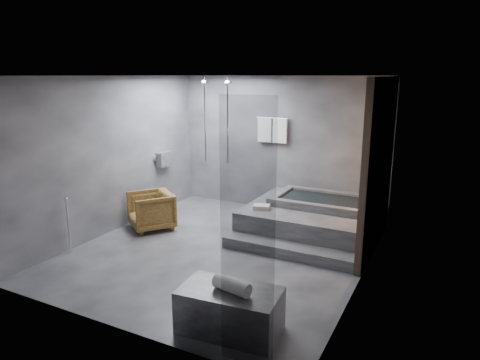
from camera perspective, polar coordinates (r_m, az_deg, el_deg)
The scene contains 7 objects.
room at distance 6.71m, azimuth 1.43°, elevation 4.57°, with size 5.00×5.04×2.82m.
tub_deck at distance 7.93m, azimuth 9.45°, elevation -5.19°, with size 2.20×2.00×0.50m, color #363639.
tub_step at distance 6.94m, azimuth 6.39°, elevation -9.32°, with size 2.20×0.36×0.18m, color #363639.
concrete_bench at distance 4.99m, azimuth -1.36°, elevation -16.99°, with size 1.12×0.61×0.50m, color #313033.
driftwood_chair at distance 8.17m, azimuth -11.77°, elevation -4.01°, with size 0.75×0.77×0.70m, color #452C11.
rolled_towel at distance 4.79m, azimuth -1.10°, elevation -13.90°, with size 0.16×0.16×0.44m, color white.
deck_towel at distance 7.58m, azimuth 2.89°, elevation -3.62°, with size 0.28×0.21×0.08m, color silver.
Camera 1 is at (3.25, -5.73, 2.81)m, focal length 32.00 mm.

